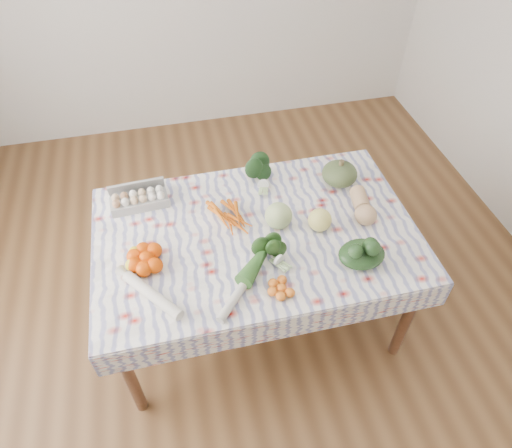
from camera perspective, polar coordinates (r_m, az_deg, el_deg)
The scene contains 16 objects.
ground at distance 2.97m, azimuth -0.00°, elevation -11.05°, with size 4.50×4.50×0.00m, color brown.
dining_table at distance 2.42m, azimuth -0.00°, elevation -2.32°, with size 1.60×1.00×0.75m.
tablecloth at distance 2.37m, azimuth -0.00°, elevation -1.07°, with size 1.66×1.06×0.01m, color white.
egg_carton at distance 2.55m, azimuth -14.40°, elevation 2.84°, with size 0.31×0.12×0.08m, color #9D9D99.
carrot_bunch at distance 2.40m, azimuth -3.38°, elevation 0.58°, with size 0.23×0.21×0.04m, color #D7610F.
kale_bunch at distance 2.59m, azimuth 0.98°, elevation 6.27°, with size 0.17×0.15×0.15m, color #153314.
kabocha_squash at distance 2.64m, azimuth 10.40°, elevation 6.21°, with size 0.20×0.20×0.13m, color #42522D.
cabbage at distance 2.35m, azimuth 2.82°, elevation 1.03°, with size 0.14×0.14×0.14m, color #A3BA74.
butternut_squash at distance 2.49m, azimuth 13.22°, elevation 2.32°, with size 0.11×0.25×0.11m, color tan.
orange_cluster at distance 2.25m, azimuth -13.54°, elevation -4.23°, with size 0.24×0.24×0.08m, color #E44802.
broccoli at distance 2.20m, azimuth 2.05°, elevation -3.55°, with size 0.15×0.15×0.11m, color #204417.
mandarin_cluster at distance 2.11m, azimuth 3.20°, elevation -7.92°, with size 0.16×0.16×0.05m, color orange.
grapefruit at distance 2.36m, azimuth 7.98°, elevation 0.51°, with size 0.12×0.12×0.12m, color #E0D667.
spinach_bag at distance 2.25m, azimuth 13.06°, elevation -3.70°, with size 0.23×0.18×0.10m, color black.
daikon at distance 2.13m, azimuth -12.81°, elevation -8.64°, with size 0.05×0.05×0.37m, color beige.
leek at distance 2.11m, azimuth -1.76°, elevation -7.87°, with size 0.04×0.04×0.40m, color beige.
Camera 1 is at (-0.36, -1.57, 2.49)m, focal length 32.00 mm.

